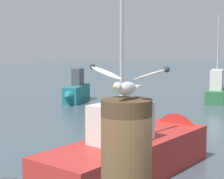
{
  "coord_description": "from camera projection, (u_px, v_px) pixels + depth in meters",
  "views": [
    {
      "loc": [
        -0.71,
        -2.87,
        3.04
      ],
      "look_at": [
        0.68,
        -0.08,
        2.67
      ],
      "focal_mm": 61.57,
      "sensor_mm": 36.0,
      "label": 1
    }
  ],
  "objects": [
    {
      "name": "mooring_post",
      "position": [
        126.0,
        169.0,
        2.99
      ],
      "size": [
        0.4,
        0.4,
        1.09
      ],
      "primitive_type": "cylinder",
      "color": "#4C3823",
      "rests_on": "harbor_quay"
    },
    {
      "name": "seagull",
      "position": [
        126.0,
        82.0,
        2.91
      ],
      "size": [
        0.45,
        0.64,
        0.26
      ],
      "color": "#C67460",
      "rests_on": "mooring_post"
    },
    {
      "name": "boat_green",
      "position": [
        218.0,
        90.0,
        21.24
      ],
      "size": [
        4.02,
        3.9,
        4.68
      ],
      "color": "#2D6B3D",
      "rests_on": "ground_plane"
    },
    {
      "name": "boat_red",
      "position": [
        146.0,
        147.0,
        9.32
      ],
      "size": [
        6.04,
        3.87,
        4.71
      ],
      "color": "#B72D28",
      "rests_on": "ground_plane"
    },
    {
      "name": "boat_teal",
      "position": [
        76.0,
        91.0,
        20.35
      ],
      "size": [
        2.55,
        3.0,
        1.77
      ],
      "color": "#1E7075",
      "rests_on": "ground_plane"
    }
  ]
}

